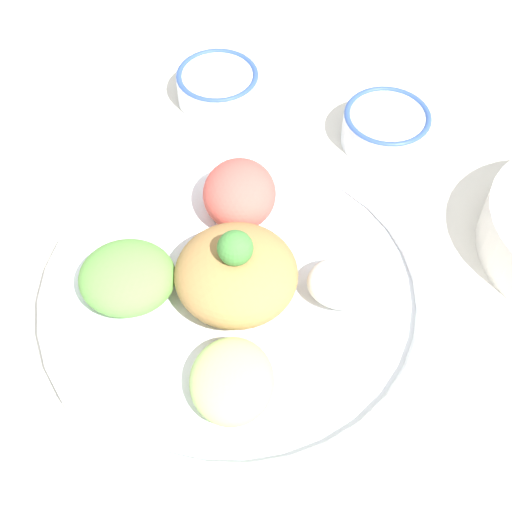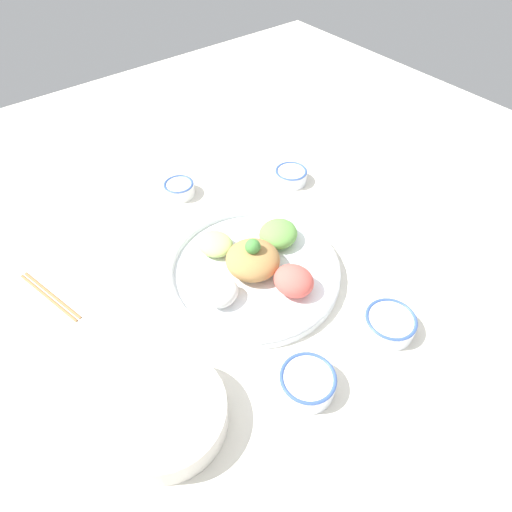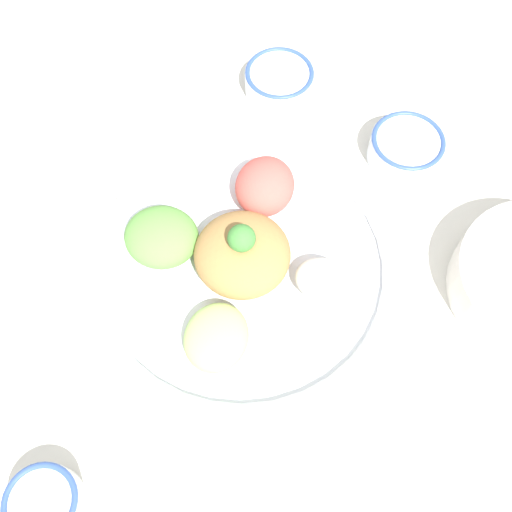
# 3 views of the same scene
# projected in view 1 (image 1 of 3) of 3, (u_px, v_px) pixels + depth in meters

# --- Properties ---
(ground_plane) EXTENTS (2.40, 2.40, 0.00)m
(ground_plane) POSITION_uv_depth(u_px,v_px,m) (219.00, 297.00, 0.77)
(ground_plane) COLOR silver
(salad_platter) EXTENTS (0.41, 0.41, 0.11)m
(salad_platter) POSITION_uv_depth(u_px,v_px,m) (233.00, 288.00, 0.74)
(salad_platter) COLOR white
(salad_platter) RESTS_ON ground_plane
(rice_bowl_blue) EXTENTS (0.11, 0.11, 0.04)m
(rice_bowl_blue) POSITION_uv_depth(u_px,v_px,m) (218.00, 85.00, 0.94)
(rice_bowl_blue) COLOR white
(rice_bowl_blue) RESTS_ON ground_plane
(sauce_bowl_dark) EXTENTS (0.11, 0.11, 0.05)m
(sauce_bowl_dark) POSITION_uv_depth(u_px,v_px,m) (386.00, 126.00, 0.89)
(sauce_bowl_dark) COLOR white
(sauce_bowl_dark) RESTS_ON ground_plane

